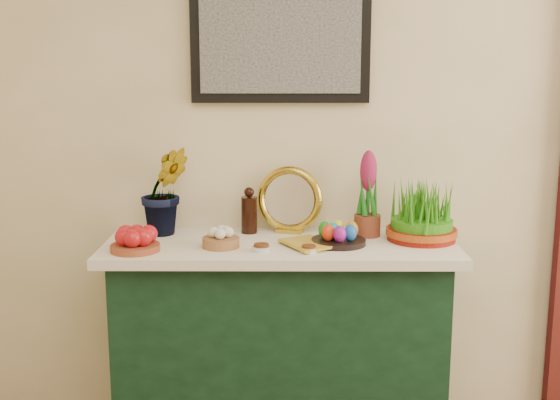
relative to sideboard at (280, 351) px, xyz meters
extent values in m
cube|color=#FFE9BF|center=(0.38, 0.25, 0.93)|extent=(4.00, 0.04, 2.70)
cube|color=black|center=(0.00, 0.23, 1.27)|extent=(0.74, 0.03, 0.54)
cube|color=#A5A5A5|center=(0.00, 0.21, 1.27)|extent=(0.66, 0.01, 0.46)
cube|color=#143922|center=(0.00, 0.00, 0.00)|extent=(1.30, 0.45, 0.85)
cube|color=white|center=(0.00, 0.00, 0.45)|extent=(1.40, 0.55, 0.04)
imported|color=#20741D|center=(-0.48, 0.13, 0.71)|extent=(0.30, 0.28, 0.49)
cylinder|color=brown|center=(-0.55, -0.15, 0.48)|extent=(0.21, 0.21, 0.03)
cylinder|color=#A77043|center=(-0.23, -0.09, 0.48)|extent=(0.16, 0.16, 0.04)
cylinder|color=black|center=(-0.13, 0.15, 0.54)|extent=(0.07, 0.07, 0.15)
sphere|color=black|center=(-0.13, 0.15, 0.64)|extent=(0.04, 0.04, 0.04)
cube|color=gold|center=(0.04, 0.15, 0.47)|extent=(0.12, 0.08, 0.02)
torus|color=gold|center=(0.04, 0.17, 0.61)|extent=(0.29, 0.13, 0.28)
cylinder|color=silver|center=(0.04, 0.16, 0.61)|extent=(0.21, 0.08, 0.21)
imported|color=gold|center=(0.04, -0.12, 0.48)|extent=(0.22, 0.24, 0.03)
cylinder|color=silver|center=(-0.07, -0.14, 0.47)|extent=(0.07, 0.07, 0.02)
cylinder|color=#592D14|center=(-0.07, -0.14, 0.49)|extent=(0.06, 0.06, 0.01)
cylinder|color=silver|center=(0.11, -0.16, 0.47)|extent=(0.07, 0.07, 0.02)
cylinder|color=#592D14|center=(0.11, -0.16, 0.49)|extent=(0.05, 0.05, 0.01)
cylinder|color=black|center=(0.23, -0.04, 0.48)|extent=(0.26, 0.26, 0.02)
ellipsoid|color=red|center=(0.19, -0.07, 0.52)|extent=(0.05, 0.05, 0.07)
ellipsoid|color=blue|center=(0.27, -0.07, 0.52)|extent=(0.05, 0.05, 0.07)
ellipsoid|color=yellow|center=(0.23, 0.00, 0.52)|extent=(0.05, 0.05, 0.07)
ellipsoid|color=#1B8718|center=(0.18, -0.02, 0.52)|extent=(0.05, 0.05, 0.07)
ellipsoid|color=orange|center=(0.28, -0.02, 0.52)|extent=(0.05, 0.05, 0.07)
ellipsoid|color=#931A8F|center=(0.23, -0.09, 0.52)|extent=(0.05, 0.05, 0.07)
ellipsoid|color=#0DA2A6|center=(0.21, -0.04, 0.52)|extent=(0.05, 0.05, 0.07)
cylinder|color=brown|center=(0.36, 0.10, 0.51)|extent=(0.11, 0.11, 0.09)
ellipsoid|color=#B32350|center=(0.36, 0.10, 0.74)|extent=(0.07, 0.07, 0.17)
cylinder|color=maroon|center=(0.57, 0.03, 0.49)|extent=(0.27, 0.27, 0.05)
cylinder|color=maroon|center=(0.57, 0.03, 0.50)|extent=(0.29, 0.29, 0.03)
camera|label=1|loc=(0.01, -2.72, 1.17)|focal=45.00mm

